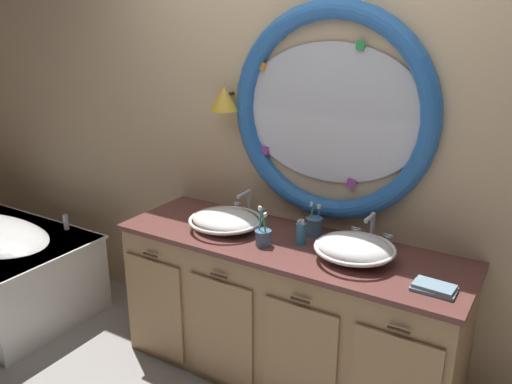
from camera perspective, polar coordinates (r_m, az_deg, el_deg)
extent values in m
cube|color=#D6B78E|center=(2.99, 5.68, 5.10)|extent=(6.40, 0.08, 2.60)
ellipsoid|color=silver|center=(2.84, 8.09, 8.43)|extent=(1.07, 0.02, 0.75)
torus|color=#2866B7|center=(2.84, 8.05, 8.42)|extent=(1.18, 0.11, 1.18)
cube|color=purple|center=(2.67, 18.50, 6.30)|extent=(0.05, 0.01, 0.05)
cube|color=green|center=(2.73, 11.36, 15.48)|extent=(0.05, 0.01, 0.05)
cube|color=orange|center=(2.99, 0.62, 13.63)|extent=(0.05, 0.01, 0.05)
cube|color=purple|center=(3.06, 0.93, 4.52)|extent=(0.04, 0.01, 0.04)
cube|color=purple|center=(2.86, 10.35, 0.92)|extent=(0.05, 0.01, 0.05)
cylinder|color=#4C3823|center=(3.11, -2.98, 10.68)|extent=(0.02, 0.09, 0.02)
cone|color=gold|center=(3.07, -3.51, 10.20)|extent=(0.17, 0.17, 0.14)
cube|color=tan|center=(3.03, 3.36, -13.02)|extent=(1.90, 0.59, 0.81)
cube|color=brown|center=(2.83, 3.52, -5.74)|extent=(1.94, 0.63, 0.03)
cube|color=brown|center=(3.10, 6.00, -5.13)|extent=(1.90, 0.02, 0.11)
cube|color=tan|center=(3.20, -10.96, -12.37)|extent=(0.40, 0.02, 0.62)
cylinder|color=#422D1E|center=(3.03, -11.51, -6.77)|extent=(0.10, 0.01, 0.01)
cube|color=tan|center=(2.94, -3.82, -15.07)|extent=(0.40, 0.02, 0.62)
cylinder|color=#422D1E|center=(2.75, -4.12, -9.12)|extent=(0.10, 0.01, 0.01)
cube|color=tan|center=(2.74, 4.75, -17.94)|extent=(0.40, 0.02, 0.62)
cylinder|color=#422D1E|center=(2.54, 4.84, -11.72)|extent=(0.10, 0.01, 0.01)
cylinder|color=#422D1E|center=(2.40, 15.34, -14.36)|extent=(0.10, 0.01, 0.01)
cylinder|color=silver|center=(3.97, -20.08, -3.11)|extent=(0.04, 0.04, 0.11)
ellipsoid|color=white|center=(2.97, -3.36, -3.10)|extent=(0.40, 0.32, 0.11)
torus|color=white|center=(2.97, -3.36, -3.05)|extent=(0.42, 0.42, 0.02)
cylinder|color=silver|center=(2.97, -3.36, -3.05)|extent=(0.03, 0.03, 0.01)
ellipsoid|color=white|center=(2.63, 10.75, -6.10)|extent=(0.38, 0.31, 0.13)
torus|color=white|center=(2.63, 10.76, -6.04)|extent=(0.40, 0.40, 0.02)
cylinder|color=silver|center=(2.63, 10.76, -6.04)|extent=(0.03, 0.03, 0.01)
cylinder|color=silver|center=(3.18, -0.77, -2.44)|extent=(0.05, 0.05, 0.02)
cylinder|color=silver|center=(3.15, -0.78, -1.11)|extent=(0.02, 0.02, 0.14)
sphere|color=silver|center=(3.13, -0.78, 0.07)|extent=(0.03, 0.03, 0.03)
cylinder|color=silver|center=(3.08, -1.39, -0.24)|extent=(0.02, 0.12, 0.02)
cylinder|color=silver|center=(3.22, -2.09, -1.81)|extent=(0.04, 0.04, 0.06)
cylinder|color=silver|center=(3.13, 0.59, -2.40)|extent=(0.04, 0.04, 0.06)
cube|color=silver|center=(3.21, -2.10, -1.24)|extent=(0.05, 0.01, 0.01)
cube|color=silver|center=(3.12, 0.59, -1.81)|extent=(0.05, 0.01, 0.01)
cylinder|color=silver|center=(2.87, 12.51, -5.29)|extent=(0.05, 0.05, 0.02)
cylinder|color=silver|center=(2.84, 12.62, -3.76)|extent=(0.02, 0.02, 0.15)
sphere|color=silver|center=(2.81, 12.72, -2.39)|extent=(0.03, 0.03, 0.03)
cylinder|color=silver|center=(2.76, 12.32, -2.76)|extent=(0.02, 0.12, 0.02)
cylinder|color=silver|center=(2.89, 10.87, -4.58)|extent=(0.04, 0.04, 0.06)
cylinder|color=silver|center=(2.84, 14.23, -5.26)|extent=(0.04, 0.04, 0.06)
cube|color=silver|center=(2.88, 10.91, -3.96)|extent=(0.05, 0.01, 0.01)
cube|color=silver|center=(2.83, 14.29, -4.63)|extent=(0.05, 0.01, 0.01)
cylinder|color=slate|center=(2.76, 0.79, -5.07)|extent=(0.08, 0.08, 0.08)
torus|color=slate|center=(2.75, 0.79, -4.29)|extent=(0.09, 0.09, 0.01)
cylinder|color=green|center=(2.74, 1.02, -4.21)|extent=(0.01, 0.03, 0.15)
cube|color=white|center=(2.71, 1.03, -2.52)|extent=(0.01, 0.02, 0.03)
cylinder|color=#19ADB2|center=(2.75, 0.42, -3.80)|extent=(0.03, 0.02, 0.18)
cube|color=white|center=(2.71, 0.42, -1.80)|extent=(0.02, 0.02, 0.02)
cylinder|color=slate|center=(2.89, 6.37, -3.85)|extent=(0.09, 0.09, 0.10)
torus|color=slate|center=(2.88, 6.41, -2.90)|extent=(0.09, 0.09, 0.01)
cylinder|color=blue|center=(2.88, 6.85, -3.22)|extent=(0.01, 0.02, 0.15)
cube|color=white|center=(2.85, 6.91, -1.60)|extent=(0.02, 0.01, 0.02)
cylinder|color=green|center=(2.89, 6.02, -3.02)|extent=(0.03, 0.02, 0.16)
cube|color=white|center=(2.86, 6.08, -1.33)|extent=(0.02, 0.02, 0.02)
cylinder|color=#388EBC|center=(2.78, 4.92, -4.58)|extent=(0.05, 0.05, 0.12)
cylinder|color=silver|center=(2.76, 4.96, -3.27)|extent=(0.03, 0.03, 0.02)
cylinder|color=silver|center=(2.74, 4.80, -3.12)|extent=(0.01, 0.04, 0.01)
cube|color=#7593A8|center=(2.47, 18.89, -10.04)|extent=(0.19, 0.12, 0.02)
cube|color=#7593A8|center=(2.46, 18.93, -9.72)|extent=(0.18, 0.12, 0.02)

